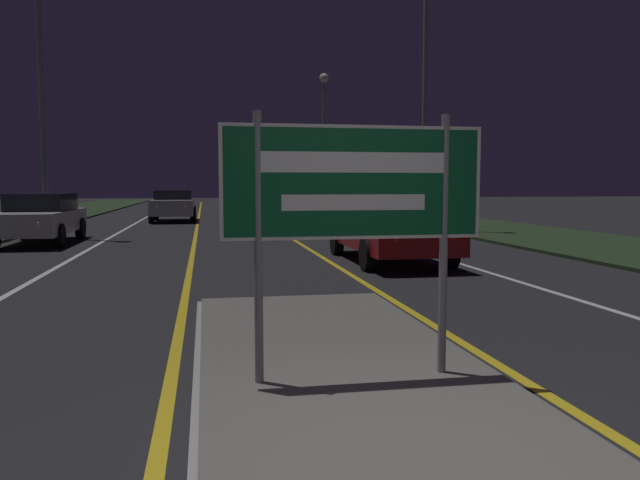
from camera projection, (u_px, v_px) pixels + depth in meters
name	position (u px, v px, depth m)	size (l,w,h in m)	color
median_island	(353.00, 384.00, 5.18)	(2.62, 7.84, 0.10)	#999993
verge_right	(478.00, 227.00, 24.80)	(5.00, 100.00, 0.08)	#23381E
centre_line_yellow_left	(198.00, 223.00, 27.71)	(0.12, 70.00, 0.01)	gold
centre_line_yellow_right	(265.00, 222.00, 28.25)	(0.12, 70.00, 0.01)	gold
lane_line_white_left	(135.00, 224.00, 27.22)	(0.12, 70.00, 0.01)	silver
lane_line_white_right	(323.00, 222.00, 28.74)	(0.12, 70.00, 0.01)	silver
edge_line_white_left	(62.00, 224.00, 26.67)	(0.10, 70.00, 0.01)	silver
edge_line_white_right	(386.00, 221.00, 29.29)	(0.10, 70.00, 0.01)	silver
highway_sign	(354.00, 193.00, 5.04)	(2.16, 0.07, 2.17)	gray
streetlight_left_near	(39.00, 27.00, 19.39)	(0.45, 0.45, 11.27)	gray
streetlight_right_near	(426.00, 52.00, 21.74)	(0.47, 0.47, 10.51)	gray
streetlight_right_far	(324.00, 119.00, 38.73)	(0.57, 0.57, 8.58)	gray
car_receding_0	(389.00, 229.00, 13.72)	(1.92, 4.78, 1.34)	maroon
car_receding_1	(407.00, 211.00, 22.61)	(1.90, 4.55, 1.42)	navy
car_approaching_0	(41.00, 217.00, 18.03)	(1.87, 4.76, 1.44)	silver
car_approaching_1	(173.00, 205.00, 29.00)	(2.01, 4.43, 1.45)	#B7B7BC
warning_sign	(457.00, 192.00, 26.24)	(0.60, 0.06, 2.19)	gray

